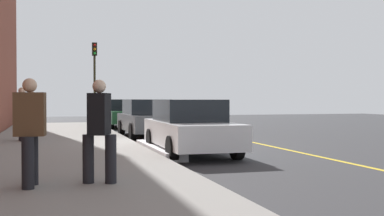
{
  "coord_description": "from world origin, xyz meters",
  "views": [
    {
      "loc": [
        14.65,
        -3.56,
        1.52
      ],
      "look_at": [
        2.38,
        0.07,
        1.28
      ],
      "focal_mm": 44.16,
      "sensor_mm": 36.0,
      "label": 1
    }
  ],
  "objects_px": {
    "pedestrian_black_coat": "(99,128)",
    "rolling_suitcase": "(31,121)",
    "parked_car_charcoal": "(147,118)",
    "pedestrian_brown_coat": "(30,129)",
    "parked_car_green": "(123,113)",
    "parked_car_white": "(190,127)",
    "pedestrian_navy_coat": "(22,112)",
    "pedestrian_burgundy_coat": "(32,107)",
    "traffic_light_pole": "(95,69)"
  },
  "relations": [
    {
      "from": "pedestrian_burgundy_coat",
      "to": "rolling_suitcase",
      "type": "distance_m",
      "value": 0.89
    },
    {
      "from": "parked_car_charcoal",
      "to": "parked_car_green",
      "type": "bearing_deg",
      "value": 179.68
    },
    {
      "from": "parked_car_charcoal",
      "to": "rolling_suitcase",
      "type": "relative_size",
      "value": 5.08
    },
    {
      "from": "parked_car_charcoal",
      "to": "parked_car_white",
      "type": "xyz_separation_m",
      "value": [
        6.27,
        -0.02,
        0.0
      ]
    },
    {
      "from": "pedestrian_black_coat",
      "to": "rolling_suitcase",
      "type": "distance_m",
      "value": 18.11
    },
    {
      "from": "pedestrian_burgundy_coat",
      "to": "pedestrian_brown_coat",
      "type": "xyz_separation_m",
      "value": [
        18.58,
        0.69,
        -0.05
      ]
    },
    {
      "from": "parked_car_charcoal",
      "to": "pedestrian_black_coat",
      "type": "relative_size",
      "value": 2.57
    },
    {
      "from": "pedestrian_black_coat",
      "to": "traffic_light_pole",
      "type": "xyz_separation_m",
      "value": [
        -18.27,
        1.47,
        2.09
      ]
    },
    {
      "from": "parked_car_green",
      "to": "parked_car_white",
      "type": "bearing_deg",
      "value": -0.26
    },
    {
      "from": "parked_car_white",
      "to": "traffic_light_pole",
      "type": "bearing_deg",
      "value": -173.93
    },
    {
      "from": "parked_car_green",
      "to": "parked_car_charcoal",
      "type": "height_order",
      "value": "same"
    },
    {
      "from": "pedestrian_burgundy_coat",
      "to": "traffic_light_pole",
      "type": "relative_size",
      "value": 0.4
    },
    {
      "from": "rolling_suitcase",
      "to": "pedestrian_black_coat",
      "type": "bearing_deg",
      "value": 5.75
    },
    {
      "from": "pedestrian_navy_coat",
      "to": "pedestrian_brown_coat",
      "type": "height_order",
      "value": "pedestrian_navy_coat"
    },
    {
      "from": "pedestrian_burgundy_coat",
      "to": "rolling_suitcase",
      "type": "xyz_separation_m",
      "value": [
        0.54,
        -0.06,
        -0.7
      ]
    },
    {
      "from": "parked_car_charcoal",
      "to": "pedestrian_brown_coat",
      "type": "relative_size",
      "value": 2.56
    },
    {
      "from": "pedestrian_navy_coat",
      "to": "rolling_suitcase",
      "type": "xyz_separation_m",
      "value": [
        -9.33,
        -0.12,
        -0.69
      ]
    },
    {
      "from": "pedestrian_navy_coat",
      "to": "traffic_light_pole",
      "type": "height_order",
      "value": "traffic_light_pole"
    },
    {
      "from": "traffic_light_pole",
      "to": "parked_car_charcoal",
      "type": "bearing_deg",
      "value": 11.36
    },
    {
      "from": "parked_car_white",
      "to": "rolling_suitcase",
      "type": "xyz_separation_m",
      "value": [
        -13.3,
        -4.73,
        -0.36
      ]
    },
    {
      "from": "pedestrian_brown_coat",
      "to": "parked_car_charcoal",
      "type": "bearing_deg",
      "value": 160.01
    },
    {
      "from": "pedestrian_navy_coat",
      "to": "pedestrian_burgundy_coat",
      "type": "bearing_deg",
      "value": -179.64
    },
    {
      "from": "parked_car_white",
      "to": "pedestrian_black_coat",
      "type": "distance_m",
      "value": 5.55
    },
    {
      "from": "parked_car_green",
      "to": "pedestrian_navy_coat",
      "type": "height_order",
      "value": "pedestrian_navy_coat"
    },
    {
      "from": "pedestrian_brown_coat",
      "to": "parked_car_green",
      "type": "bearing_deg",
      "value": 167.33
    },
    {
      "from": "parked_car_green",
      "to": "pedestrian_black_coat",
      "type": "height_order",
      "value": "pedestrian_black_coat"
    },
    {
      "from": "pedestrian_burgundy_coat",
      "to": "parked_car_white",
      "type": "bearing_deg",
      "value": 18.65
    },
    {
      "from": "parked_car_green",
      "to": "pedestrian_black_coat",
      "type": "bearing_deg",
      "value": -9.4
    },
    {
      "from": "pedestrian_burgundy_coat",
      "to": "pedestrian_black_coat",
      "type": "distance_m",
      "value": 18.63
    },
    {
      "from": "pedestrian_brown_coat",
      "to": "traffic_light_pole",
      "type": "relative_size",
      "value": 0.38
    },
    {
      "from": "pedestrian_navy_coat",
      "to": "pedestrian_brown_coat",
      "type": "xyz_separation_m",
      "value": [
        8.71,
        0.63,
        -0.03
      ]
    },
    {
      "from": "parked_car_charcoal",
      "to": "pedestrian_burgundy_coat",
      "type": "xyz_separation_m",
      "value": [
        -7.57,
        -4.69,
        0.35
      ]
    },
    {
      "from": "pedestrian_navy_coat",
      "to": "pedestrian_black_coat",
      "type": "relative_size",
      "value": 1.04
    },
    {
      "from": "pedestrian_burgundy_coat",
      "to": "pedestrian_brown_coat",
      "type": "relative_size",
      "value": 1.05
    },
    {
      "from": "parked_car_charcoal",
      "to": "rolling_suitcase",
      "type": "xyz_separation_m",
      "value": [
        -7.03,
        -4.75,
        -0.36
      ]
    },
    {
      "from": "parked_car_green",
      "to": "pedestrian_brown_coat",
      "type": "relative_size",
      "value": 2.8
    },
    {
      "from": "rolling_suitcase",
      "to": "parked_car_green",
      "type": "bearing_deg",
      "value": 89.37
    },
    {
      "from": "parked_car_white",
      "to": "parked_car_green",
      "type": "bearing_deg",
      "value": 179.74
    },
    {
      "from": "parked_car_green",
      "to": "parked_car_white",
      "type": "xyz_separation_m",
      "value": [
        13.25,
        -0.06,
        -0.0
      ]
    },
    {
      "from": "pedestrian_navy_coat",
      "to": "rolling_suitcase",
      "type": "height_order",
      "value": "pedestrian_navy_coat"
    },
    {
      "from": "pedestrian_black_coat",
      "to": "traffic_light_pole",
      "type": "distance_m",
      "value": 18.45
    },
    {
      "from": "pedestrian_brown_coat",
      "to": "traffic_light_pole",
      "type": "distance_m",
      "value": 18.59
    },
    {
      "from": "parked_car_green",
      "to": "pedestrian_burgundy_coat",
      "type": "relative_size",
      "value": 2.67
    },
    {
      "from": "traffic_light_pole",
      "to": "rolling_suitcase",
      "type": "distance_m",
      "value": 4.29
    },
    {
      "from": "parked_car_green",
      "to": "pedestrian_navy_coat",
      "type": "distance_m",
      "value": 10.39
    },
    {
      "from": "pedestrian_brown_coat",
      "to": "pedestrian_navy_coat",
      "type": "bearing_deg",
      "value": -175.89
    },
    {
      "from": "parked_car_white",
      "to": "pedestrian_black_coat",
      "type": "bearing_deg",
      "value": -31.72
    },
    {
      "from": "pedestrian_burgundy_coat",
      "to": "parked_car_green",
      "type": "bearing_deg",
      "value": 82.86
    },
    {
      "from": "parked_car_green",
      "to": "rolling_suitcase",
      "type": "distance_m",
      "value": 4.8
    },
    {
      "from": "parked_car_white",
      "to": "rolling_suitcase",
      "type": "bearing_deg",
      "value": -160.44
    }
  ]
}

